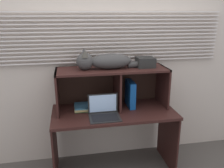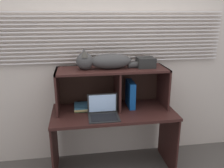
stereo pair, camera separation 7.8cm
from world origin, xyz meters
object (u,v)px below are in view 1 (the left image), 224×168
Objects in this scene: cat at (104,61)px; binder_upright at (130,94)px; laptop at (104,112)px; book_stack at (81,107)px; storage_box at (145,62)px.

binder_upright is at bearing -0.00° from cat.
cat is at bearing 79.43° from laptop.
book_stack is 0.86m from storage_box.
laptop is 1.06× the size of binder_upright.
binder_upright is (0.33, 0.22, 0.10)m from laptop.
storage_box reaches higher than book_stack.
book_stack is 1.16× the size of storage_box.
cat is 0.54m from laptop.
book_stack is at bearing 134.64° from laptop.
book_stack is (-0.26, 0.00, -0.51)m from cat.
laptop is 0.71m from storage_box.
laptop is at bearing -146.27° from binder_upright.
cat is 3.59× the size of book_stack.
binder_upright is (0.29, -0.00, -0.38)m from cat.
binder_upright is 0.56m from book_stack.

